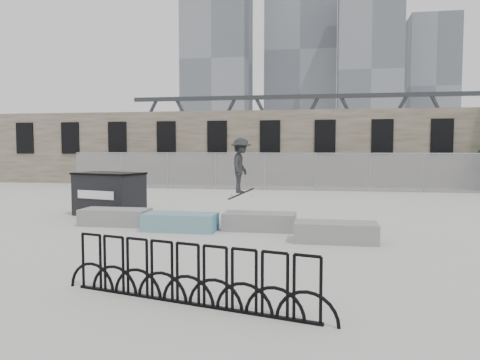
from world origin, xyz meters
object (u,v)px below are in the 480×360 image
object	(u,v)px
planter_far_left	(115,216)
skateboarder	(241,166)
planter_center_right	(260,221)
bike_rack	(188,275)
planter_center_left	(180,221)
dumpster	(109,194)
planter_offset	(336,231)

from	to	relation	value
planter_far_left	skateboarder	size ratio (longest dim) A/B	1.13
planter_center_right	bike_rack	world-z (taller)	bike_rack
planter_far_left	bike_rack	distance (m)	7.64
planter_center_right	skateboarder	xyz separation A→B (m)	(-0.58, 0.32, 1.52)
planter_far_left	planter_center_right	bearing A→B (deg)	-1.39
planter_center_left	planter_center_right	xyz separation A→B (m)	(2.14, 0.47, 0.00)
planter_center_left	planter_center_right	world-z (taller)	same
bike_rack	skateboarder	bearing A→B (deg)	93.13
skateboarder	planter_far_left	bearing A→B (deg)	94.90
planter_far_left	planter_center_right	xyz separation A→B (m)	(4.33, -0.11, 0.00)
planter_far_left	bike_rack	size ratio (longest dim) A/B	0.46
planter_center_left	planter_center_right	bearing A→B (deg)	12.47
planter_center_left	dumpster	world-z (taller)	dumpster
planter_offset	planter_far_left	bearing A→B (deg)	167.56
planter_offset	dumpster	xyz separation A→B (m)	(-7.45, 3.27, 0.47)
planter_center_left	skateboarder	size ratio (longest dim) A/B	1.13
planter_center_right	dumpster	bearing A→B (deg)	159.96
planter_center_left	bike_rack	size ratio (longest dim) A/B	0.46
planter_center_right	dumpster	distance (m)	5.77
planter_far_left	planter_center_right	world-z (taller)	same
bike_rack	planter_center_right	bearing A→B (deg)	88.00
planter_center_right	dumpster	xyz separation A→B (m)	(-5.41, 1.97, 0.47)
planter_far_left	skateboarder	distance (m)	4.05
planter_offset	skateboarder	bearing A→B (deg)	148.36
planter_far_left	planter_offset	world-z (taller)	same
planter_far_left	planter_offset	xyz separation A→B (m)	(6.38, -1.41, 0.00)
planter_offset	dumpster	distance (m)	8.15
planter_center_left	bike_rack	bearing A→B (deg)	-71.81
planter_far_left	dumpster	size ratio (longest dim) A/B	0.80
planter_center_left	planter_offset	xyz separation A→B (m)	(4.19, -0.83, 0.00)
planter_center_left	planter_center_right	size ratio (longest dim) A/B	1.00
planter_far_left	planter_center_left	bearing A→B (deg)	-14.82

